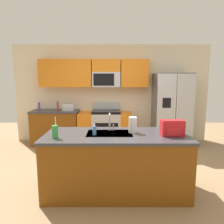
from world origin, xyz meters
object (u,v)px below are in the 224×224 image
(drink_cup_green, at_px, (55,132))
(paper_towel_roll, at_px, (132,125))
(range_oven, at_px, (105,128))
(backpack, at_px, (172,127))
(soap_dispenser, at_px, (94,130))
(pepper_mill, at_px, (57,106))
(sink_faucet, at_px, (110,120))
(toaster, at_px, (68,107))
(bottle_purple, at_px, (39,106))
(refrigerator, at_px, (171,110))

(drink_cup_green, distance_m, paper_towel_roll, 1.14)
(range_oven, bearing_deg, backpack, -66.31)
(range_oven, relative_size, soap_dispenser, 8.00)
(pepper_mill, height_order, backpack, pepper_mill)
(drink_cup_green, height_order, paper_towel_roll, drink_cup_green)
(range_oven, height_order, sink_faucet, sink_faucet)
(sink_faucet, relative_size, drink_cup_green, 0.95)
(toaster, distance_m, bottle_purple, 0.77)
(drink_cup_green, distance_m, soap_dispenser, 0.56)
(bottle_purple, distance_m, backpack, 3.65)
(toaster, distance_m, soap_dispenser, 2.49)
(pepper_mill, relative_size, drink_cup_green, 0.80)
(range_oven, relative_size, paper_towel_roll, 5.67)
(paper_towel_roll, bearing_deg, drink_cup_green, -164.84)
(pepper_mill, relative_size, soap_dispenser, 1.40)
(toaster, xyz_separation_m, pepper_mill, (-0.29, 0.05, 0.03))
(pepper_mill, bearing_deg, toaster, -9.87)
(toaster, distance_m, pepper_mill, 0.29)
(toaster, relative_size, drink_cup_green, 0.94)
(toaster, height_order, sink_faucet, sink_faucet)
(soap_dispenser, bearing_deg, backpack, -1.29)
(sink_faucet, bearing_deg, drink_cup_green, -151.92)
(refrigerator, bearing_deg, backpack, -105.50)
(bottle_purple, height_order, drink_cup_green, drink_cup_green)
(toaster, height_order, soap_dispenser, toaster)
(bottle_purple, height_order, backpack, backpack)
(bottle_purple, bearing_deg, pepper_mill, 1.85)
(refrigerator, height_order, backpack, refrigerator)
(range_oven, bearing_deg, paper_towel_roll, -77.41)
(refrigerator, bearing_deg, bottle_purple, 179.09)
(toaster, bearing_deg, bottle_purple, 177.42)
(range_oven, xyz_separation_m, paper_towel_roll, (0.50, -2.25, 0.58))
(pepper_mill, bearing_deg, bottle_purple, -178.15)
(range_oven, relative_size, refrigerator, 0.74)
(toaster, bearing_deg, refrigerator, -0.42)
(backpack, bearing_deg, bottle_purple, 139.01)
(range_oven, bearing_deg, toaster, -176.76)
(drink_cup_green, bearing_deg, soap_dispenser, 17.12)
(backpack, bearing_deg, pepper_mill, 133.35)
(sink_faucet, relative_size, backpack, 0.88)
(refrigerator, xyz_separation_m, sink_faucet, (-1.55, -2.07, 0.14))
(range_oven, bearing_deg, sink_faucet, -85.88)
(refrigerator, height_order, paper_towel_roll, refrigerator)
(pepper_mill, bearing_deg, sink_faucet, -57.40)
(toaster, relative_size, backpack, 0.88)
(pepper_mill, bearing_deg, soap_dispenser, -64.34)
(bottle_purple, xyz_separation_m, soap_dispenser, (1.62, -2.37, -0.04))
(range_oven, xyz_separation_m, sink_faucet, (0.15, -2.15, 0.62))
(drink_cup_green, xyz_separation_m, paper_towel_roll, (1.10, 0.30, 0.03))
(range_oven, distance_m, paper_towel_roll, 2.38)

